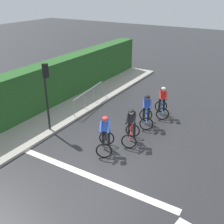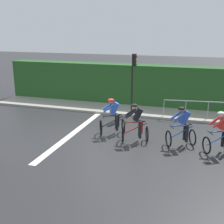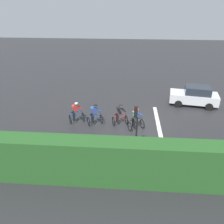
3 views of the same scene
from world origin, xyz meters
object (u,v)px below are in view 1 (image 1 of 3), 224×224
at_px(traffic_light_near_crossing, 47,88).
at_px(cyclist_fourth, 105,134).
at_px(cyclist_second, 147,111).
at_px(cyclist_lead, 162,102).
at_px(pedestrian_railing_kerbside, 89,94).
at_px(cyclist_mid, 131,126).

bearing_deg(traffic_light_near_crossing, cyclist_fourth, -2.03).
relative_size(cyclist_second, cyclist_fourth, 1.00).
height_order(cyclist_lead, cyclist_second, same).
height_order(cyclist_lead, traffic_light_near_crossing, traffic_light_near_crossing).
bearing_deg(cyclist_fourth, pedestrian_railing_kerbside, 133.78).
height_order(cyclist_second, cyclist_fourth, same).
bearing_deg(cyclist_lead, pedestrian_railing_kerbside, -165.85).
distance_m(cyclist_lead, traffic_light_near_crossing, 6.10).
relative_size(traffic_light_near_crossing, pedestrian_railing_kerbside, 0.98).
relative_size(cyclist_second, traffic_light_near_crossing, 0.50).
bearing_deg(cyclist_fourth, cyclist_second, 81.23).
height_order(cyclist_lead, cyclist_fourth, same).
relative_size(cyclist_mid, traffic_light_near_crossing, 0.50).
distance_m(cyclist_mid, traffic_light_near_crossing, 4.22).
xyz_separation_m(cyclist_lead, cyclist_fourth, (-0.72, -4.54, 0.00)).
height_order(cyclist_fourth, pedestrian_railing_kerbside, cyclist_fourth).
bearing_deg(cyclist_mid, cyclist_second, 93.63).
height_order(cyclist_lead, cyclist_mid, same).
bearing_deg(cyclist_second, pedestrian_railing_kerbside, 173.47).
relative_size(cyclist_mid, cyclist_fourth, 1.00).
bearing_deg(cyclist_second, cyclist_mid, -86.37).
bearing_deg(traffic_light_near_crossing, cyclist_mid, 15.84).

